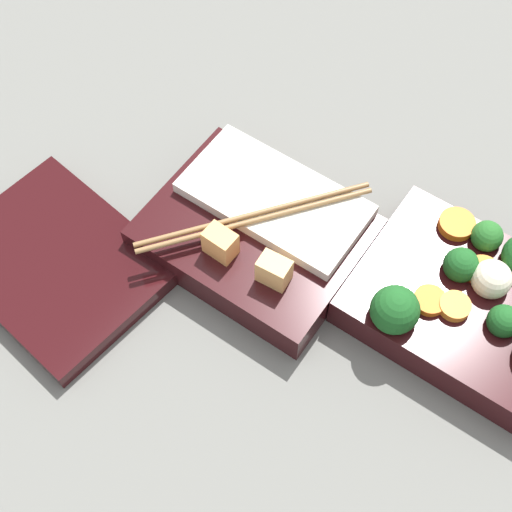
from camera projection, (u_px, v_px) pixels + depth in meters
name	position (u px, v px, depth m)	size (l,w,h in m)	color
ground_plane	(351.00, 279.00, 0.68)	(3.00, 3.00, 0.00)	slate
bento_tray_vegetable	(469.00, 302.00, 0.64)	(0.20, 0.16, 0.07)	black
bento_tray_rice	(257.00, 231.00, 0.68)	(0.20, 0.19, 0.07)	black
bento_lid	(57.00, 263.00, 0.68)	(0.19, 0.15, 0.02)	black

